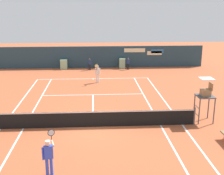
% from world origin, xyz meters
% --- Properties ---
extents(ground_plane, '(80.00, 80.00, 0.01)m').
position_xyz_m(ground_plane, '(-0.00, 0.58, 0.00)').
color(ground_plane, '#B25633').
extents(tennis_net, '(12.10, 0.10, 1.07)m').
position_xyz_m(tennis_net, '(0.00, 0.00, 0.51)').
color(tennis_net, '#4C4C51').
rests_on(tennis_net, ground_plane).
extents(sponsor_back_wall, '(25.00, 1.02, 2.41)m').
position_xyz_m(sponsor_back_wall, '(0.01, 16.96, 1.16)').
color(sponsor_back_wall, '#233D4C').
rests_on(sponsor_back_wall, ground_plane).
extents(umpire_chair, '(1.00, 1.00, 2.70)m').
position_xyz_m(umpire_chair, '(6.75, 0.48, 1.74)').
color(umpire_chair, '#47474C').
rests_on(umpire_chair, ground_plane).
extents(player_on_baseline, '(0.51, 0.76, 1.82)m').
position_xyz_m(player_on_baseline, '(0.41, 10.15, 0.96)').
color(player_on_baseline, white).
rests_on(player_on_baseline, ground_plane).
extents(player_near_side, '(0.51, 0.78, 1.82)m').
position_xyz_m(player_near_side, '(-1.79, -4.96, 0.96)').
color(player_near_side, blue).
rests_on(player_near_side, ground_plane).
extents(ball_kid_right_post, '(0.43, 0.18, 1.28)m').
position_xyz_m(ball_kid_right_post, '(-0.37, 15.64, 0.74)').
color(ball_kid_right_post, black).
rests_on(ball_kid_right_post, ground_plane).
extents(ball_kid_left_post, '(0.43, 0.18, 1.30)m').
position_xyz_m(ball_kid_left_post, '(3.83, 15.64, 0.75)').
color(ball_kid_left_post, black).
rests_on(ball_kid_left_post, ground_plane).
extents(tennis_ball_mid_court, '(0.07, 0.07, 0.07)m').
position_xyz_m(tennis_ball_mid_court, '(-1.58, 2.84, 0.03)').
color(tennis_ball_mid_court, '#CCE033').
rests_on(tennis_ball_mid_court, ground_plane).
extents(tennis_ball_near_service_line, '(0.07, 0.07, 0.07)m').
position_xyz_m(tennis_ball_near_service_line, '(1.79, 4.72, 0.03)').
color(tennis_ball_near_service_line, '#CCE033').
rests_on(tennis_ball_near_service_line, ground_plane).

